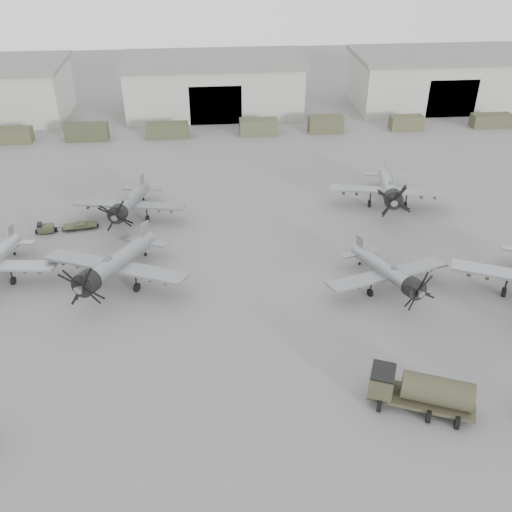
# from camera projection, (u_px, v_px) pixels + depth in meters

# --- Properties ---
(ground) EXTENTS (220.00, 220.00, 0.00)m
(ground) POSITION_uv_depth(u_px,v_px,m) (241.00, 364.00, 43.66)
(ground) COLOR #585856
(ground) RESTS_ON ground
(hangar_center) EXTENTS (29.00, 14.80, 8.70)m
(hangar_center) POSITION_uv_depth(u_px,v_px,m) (214.00, 85.00, 93.56)
(hangar_center) COLOR #B2B3A8
(hangar_center) RESTS_ON ground
(hangar_right) EXTENTS (29.00, 14.80, 8.70)m
(hangar_right) POSITION_uv_depth(u_px,v_px,m) (438.00, 79.00, 96.57)
(hangar_right) COLOR #B2B3A8
(hangar_right) RESTS_ON ground
(support_truck_1) EXTENTS (6.62, 2.20, 2.15)m
(support_truck_1) POSITION_uv_depth(u_px,v_px,m) (9.00, 135.00, 82.83)
(support_truck_1) COLOR #42432C
(support_truck_1) RESTS_ON ground
(support_truck_2) EXTENTS (6.20, 2.20, 2.44)m
(support_truck_2) POSITION_uv_depth(u_px,v_px,m) (87.00, 132.00, 83.64)
(support_truck_2) COLOR #363B26
(support_truck_2) RESTS_ON ground
(support_truck_3) EXTENTS (6.19, 2.20, 2.17)m
(support_truck_3) POSITION_uv_depth(u_px,v_px,m) (167.00, 130.00, 84.64)
(support_truck_3) COLOR #3D412A
(support_truck_3) RESTS_ON ground
(support_truck_4) EXTENTS (5.68, 2.20, 2.36)m
(support_truck_4) POSITION_uv_depth(u_px,v_px,m) (259.00, 127.00, 85.67)
(support_truck_4) COLOR #444930
(support_truck_4) RESTS_ON ground
(support_truck_5) EXTENTS (5.22, 2.20, 2.48)m
(support_truck_5) POSITION_uv_depth(u_px,v_px,m) (326.00, 124.00, 86.45)
(support_truck_5) COLOR #41422B
(support_truck_5) RESTS_ON ground
(support_truck_6) EXTENTS (5.05, 2.20, 2.12)m
(support_truck_6) POSITION_uv_depth(u_px,v_px,m) (406.00, 123.00, 87.54)
(support_truck_6) COLOR #47462E
(support_truck_6) RESTS_ON ground
(support_truck_7) EXTENTS (6.14, 2.20, 1.99)m
(support_truck_7) POSITION_uv_depth(u_px,v_px,m) (491.00, 120.00, 88.65)
(support_truck_7) COLOR #3F402A
(support_truck_7) RESTS_ON ground
(aircraft_mid_1) EXTENTS (13.43, 12.16, 5.48)m
(aircraft_mid_1) POSITION_uv_depth(u_px,v_px,m) (113.00, 265.00, 50.96)
(aircraft_mid_1) COLOR gray
(aircraft_mid_1) RESTS_ON ground
(aircraft_mid_2) EXTENTS (11.62, 10.46, 4.64)m
(aircraft_mid_2) POSITION_uv_depth(u_px,v_px,m) (390.00, 273.00, 50.55)
(aircraft_mid_2) COLOR gray
(aircraft_mid_2) RESTS_ON ground
(aircraft_far_0) EXTENTS (12.37, 11.13, 4.91)m
(aircraft_far_0) POSITION_uv_depth(u_px,v_px,m) (129.00, 203.00, 61.83)
(aircraft_far_0) COLOR gray
(aircraft_far_0) RESTS_ON ground
(aircraft_far_1) EXTENTS (13.52, 12.17, 5.37)m
(aircraft_far_1) POSITION_uv_depth(u_px,v_px,m) (390.00, 189.00, 64.39)
(aircraft_far_1) COLOR #979A9F
(aircraft_far_1) RESTS_ON ground
(fuel_tanker) EXTENTS (7.58, 4.97, 2.79)m
(fuel_tanker) POSITION_uv_depth(u_px,v_px,m) (421.00, 390.00, 39.24)
(fuel_tanker) COLOR #393725
(fuel_tanker) RESTS_ON ground
(tug_trailer) EXTENTS (6.21, 2.03, 1.23)m
(tug_trailer) POSITION_uv_depth(u_px,v_px,m) (59.00, 227.00, 60.91)
(tug_trailer) COLOR #373C27
(tug_trailer) RESTS_ON ground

